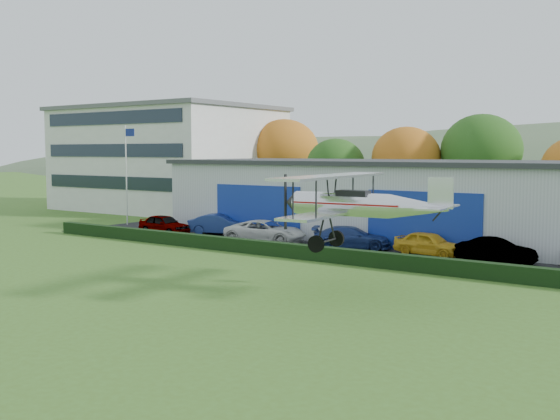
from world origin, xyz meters
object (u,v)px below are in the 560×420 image
Objects in this scene: office_block at (169,158)px; flagpole at (127,166)px; car_4 at (429,244)px; biplane at (355,202)px; car_5 at (496,251)px; car_2 at (266,232)px; car_0 at (164,224)px; hangar at (459,201)px; car_3 at (351,238)px; car_1 at (220,224)px.

flagpole is (8.12, -13.00, -0.43)m from office_block.
office_block reaches higher than flagpole.
biplane is (1.09, -10.90, 3.09)m from car_4.
office_block reaches higher than car_5.
car_0 is at bearing 81.88° from car_2.
car_2 is (8.55, 0.48, 0.03)m from car_0.
hangar is 7.73× the size of car_2.
hangar is 8.48m from car_3.
flagpole is 10.81m from car_1.
hangar is 10.05× the size of car_5.
car_4 is (25.67, -1.01, -4.05)m from flagpole.
car_5 is at bearing 70.49° from biplane.
car_5 is (37.65, -14.44, -4.50)m from office_block.
car_1 is (-14.86, -6.54, -1.88)m from hangar.
car_5 is (8.69, -0.23, -0.01)m from car_3.
office_block is 4.41× the size of car_3.
car_3 is at bearing 114.30° from biplane.
car_2 is 1.30× the size of car_5.
hangar is 9.17× the size of car_1.
car_0 reaches higher than car_4.
car_1 is at bearing -156.25° from hangar.
car_1 is 1.10× the size of car_5.
car_1 reaches higher than car_0.
car_4 is at bearing 80.52° from car_5.
car_3 is (20.84, -1.21, -4.06)m from flagpole.
flagpole reaches higher than car_0.
car_3 is at bearing 99.12° from car_4.
flagpole is 21.26m from car_3.
car_3 is (-4.05, -7.19, -1.93)m from hangar.
car_1 reaches higher than car_3.
office_block is at bearing 167.99° from hangar.
hangar reaches higher than car_1.
hangar is 1.97× the size of office_block.
car_3 is (10.81, -0.66, -0.05)m from car_1.
car_4 is at bearing -112.28° from car_1.
car_4 is at bearing 91.01° from biplane.
flagpole is 1.71× the size of car_3.
car_3 is at bearing -3.33° from flagpole.
car_4 is 0.99× the size of car_5.
car_1 is at bearing 61.95° from car_2.
car_1 is 19.52m from car_5.
car_2 is at bearing -127.35° from car_1.
car_5 is at bearing -98.82° from car_2.
office_block is at bearing 121.97° from flagpole.
office_block is 40.57m from car_5.
car_2 is at bearing -7.84° from flagpole.
office_block is at bearing 139.79° from biplane.
car_4 reaches higher than car_3.
car_0 is (14.65, -15.56, -4.47)m from office_block.
car_3 is at bearing -114.12° from car_1.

